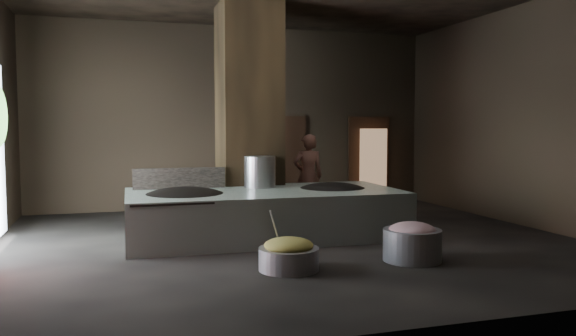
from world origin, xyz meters
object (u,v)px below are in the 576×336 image
object	(u,v)px
stock_pot	(260,173)
cook	(308,176)
wok_right	(332,193)
hearth_platform	(265,214)
veg_basin	(289,259)
wok_left	(185,199)
meat_basin	(412,245)

from	to	relation	value
stock_pot	cook	xyz separation A→B (m)	(1.47, 1.40, -0.20)
wok_right	stock_pot	bearing A→B (deg)	158.96
wok_right	stock_pot	distance (m)	1.44
hearth_platform	veg_basin	xyz separation A→B (m)	(-0.29, -2.43, -0.27)
hearth_platform	wok_right	bearing A→B (deg)	3.23
hearth_platform	wok_left	xyz separation A→B (m)	(-1.45, -0.05, 0.32)
wok_left	meat_basin	bearing A→B (deg)	-37.83
stock_pot	veg_basin	size ratio (longest dim) A/B	0.75
wok_right	veg_basin	size ratio (longest dim) A/B	1.69
wok_left	veg_basin	distance (m)	2.71
veg_basin	meat_basin	xyz separation A→B (m)	(1.94, -0.03, 0.08)
wok_left	veg_basin	size ratio (longest dim) A/B	1.81
meat_basin	wok_right	bearing A→B (deg)	96.78
wok_left	wok_right	size ratio (longest dim) A/B	1.07
wok_right	meat_basin	bearing A→B (deg)	-83.22
hearth_platform	wok_right	size ratio (longest dim) A/B	3.41
hearth_platform	wok_right	distance (m)	1.39
stock_pot	wok_right	bearing A→B (deg)	-21.04
wok_left	cook	xyz separation A→B (m)	(2.97, 2.00, 0.18)
cook	veg_basin	bearing A→B (deg)	74.19
veg_basin	wok_left	bearing A→B (deg)	116.04
wok_right	veg_basin	bearing A→B (deg)	-123.44
hearth_platform	veg_basin	bearing A→B (deg)	-95.64
cook	meat_basin	distance (m)	4.46
veg_basin	cook	bearing A→B (deg)	67.58
veg_basin	stock_pot	bearing A→B (deg)	83.54
veg_basin	meat_basin	distance (m)	1.94
wok_left	cook	world-z (taller)	cook
stock_pot	veg_basin	distance (m)	3.15
stock_pot	meat_basin	size ratio (longest dim) A/B	0.74
hearth_platform	wok_left	distance (m)	1.49
wok_right	meat_basin	size ratio (longest dim) A/B	1.66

